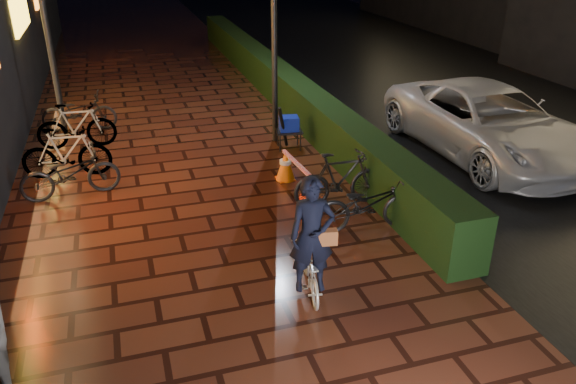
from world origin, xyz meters
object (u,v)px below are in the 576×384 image
object	(u,v)px
van	(487,122)
cyclist	(311,252)
traffic_barrier	(296,176)
cart_assembly	(288,125)

from	to	relation	value
van	cyclist	distance (m)	6.65
traffic_barrier	cart_assembly	world-z (taller)	cart_assembly
van	cart_assembly	xyz separation A→B (m)	(-4.08, 1.65, -0.21)
van	traffic_barrier	world-z (taller)	van
cyclist	cart_assembly	size ratio (longest dim) A/B	1.63
van	cart_assembly	world-z (taller)	van
van	cyclist	xyz separation A→B (m)	(-5.46, -3.81, -0.10)
cyclist	traffic_barrier	bearing A→B (deg)	75.50
van	traffic_barrier	xyz separation A→B (m)	(-4.62, -0.56, -0.46)
traffic_barrier	cart_assembly	bearing A→B (deg)	76.49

